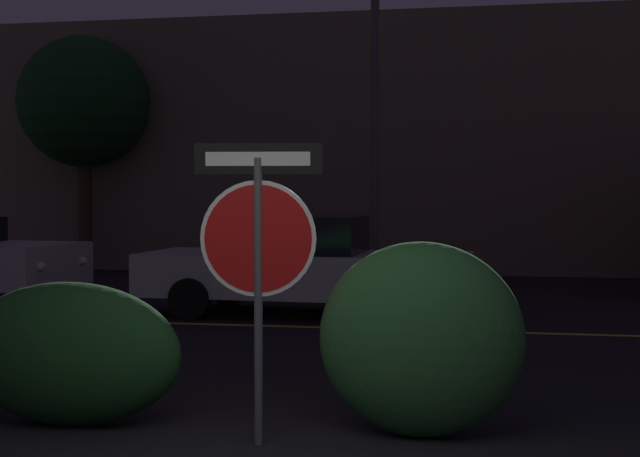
% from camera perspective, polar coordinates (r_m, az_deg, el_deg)
% --- Properties ---
extents(road_center_stripe, '(35.83, 0.12, 0.01)m').
position_cam_1_polar(road_center_stripe, '(11.89, 4.69, -6.44)').
color(road_center_stripe, gold).
rests_on(road_center_stripe, ground_plane).
extents(stop_sign, '(0.90, 0.13, 2.15)m').
position_cam_1_polar(stop_sign, '(6.32, -3.98, -0.45)').
color(stop_sign, '#4C4C51').
rests_on(stop_sign, ground_plane).
extents(hedge_bush_1, '(1.80, 0.72, 1.11)m').
position_cam_1_polar(hedge_bush_1, '(7.21, -15.75, -7.71)').
color(hedge_bush_1, '#19421E').
rests_on(hedge_bush_1, ground_plane).
extents(hedge_bush_2, '(1.51, 0.74, 1.44)m').
position_cam_1_polar(hedge_bush_2, '(6.62, 6.48, -7.07)').
color(hedge_bush_2, '#285B2D').
rests_on(hedge_bush_2, ground_plane).
extents(passing_car_2, '(4.97, 2.09, 1.47)m').
position_cam_1_polar(passing_car_2, '(13.20, -1.01, -2.40)').
color(passing_car_2, silver).
rests_on(passing_car_2, ground_plane).
extents(tree_0, '(3.03, 3.03, 5.44)m').
position_cam_1_polar(tree_0, '(21.46, -14.86, 7.77)').
color(tree_0, '#422D1E').
rests_on(tree_0, ground_plane).
extents(building_backdrop, '(27.31, 4.94, 5.90)m').
position_cam_1_polar(building_backdrop, '(22.35, 11.01, 5.13)').
color(building_backdrop, '#6B5B4C').
rests_on(building_backdrop, ground_plane).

